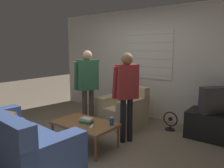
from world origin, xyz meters
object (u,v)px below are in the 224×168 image
at_px(armchair_beige, 124,110).
at_px(person_right_standing, 126,87).
at_px(tv, 218,100).
at_px(book_stack, 87,121).
at_px(floor_fan, 170,121).
at_px(coffee_table, 85,124).
at_px(soda_can, 112,121).
at_px(couch_blue, 14,144).
at_px(spare_remote, 92,127).
at_px(person_left_standing, 88,80).

bearing_deg(armchair_beige, person_right_standing, 131.98).
relative_size(armchair_beige, tv, 1.47).
xyz_separation_m(book_stack, floor_fan, (0.84, 1.57, -0.28)).
height_order(armchair_beige, coffee_table, armchair_beige).
xyz_separation_m(coffee_table, tv, (1.72, 1.63, 0.36)).
bearing_deg(book_stack, soda_can, 24.06).
height_order(person_right_standing, book_stack, person_right_standing).
height_order(couch_blue, tv, tv).
relative_size(soda_can, floor_fan, 0.33).
height_order(spare_remote, floor_fan, spare_remote).
relative_size(coffee_table, tv, 1.71).
distance_m(tv, soda_can, 1.96).
distance_m(tv, book_stack, 2.36).
height_order(coffee_table, tv, tv).
distance_m(armchair_beige, coffee_table, 1.27).
xyz_separation_m(tv, floor_fan, (-0.84, -0.06, -0.56)).
relative_size(tv, soda_can, 4.93).
bearing_deg(floor_fan, book_stack, -118.15).
bearing_deg(person_right_standing, soda_can, -151.35).
bearing_deg(coffee_table, book_stack, 6.65).
height_order(soda_can, spare_remote, soda_can).
bearing_deg(book_stack, armchair_beige, 94.47).
relative_size(couch_blue, armchair_beige, 2.25).
xyz_separation_m(spare_remote, floor_fan, (0.63, 1.67, -0.25)).
bearing_deg(soda_can, book_stack, -155.94).
relative_size(soda_can, spare_remote, 0.93).
distance_m(person_right_standing, spare_remote, 0.91).
bearing_deg(couch_blue, floor_fan, 69.93).
relative_size(tv, spare_remote, 4.57).
xyz_separation_m(armchair_beige, tv, (1.78, 0.37, 0.41)).
xyz_separation_m(armchair_beige, spare_remote, (0.31, -1.37, 0.10)).
bearing_deg(soda_can, couch_blue, -122.10).
xyz_separation_m(coffee_table, spare_remote, (0.25, -0.10, 0.05)).
relative_size(couch_blue, spare_remote, 15.17).
bearing_deg(tv, person_left_standing, -25.49).
distance_m(coffee_table, book_stack, 0.09).
bearing_deg(spare_remote, coffee_table, 137.76).
distance_m(book_stack, floor_fan, 1.80).
height_order(armchair_beige, person_left_standing, person_left_standing).
distance_m(coffee_table, soda_can, 0.48).
bearing_deg(floor_fan, armchair_beige, -161.95).
distance_m(armchair_beige, spare_remote, 1.41).
height_order(armchair_beige, floor_fan, armchair_beige).
height_order(tv, book_stack, tv).
bearing_deg(floor_fan, person_right_standing, -113.05).
bearing_deg(spare_remote, soda_can, 37.05).
bearing_deg(person_left_standing, armchair_beige, -10.66).
bearing_deg(soda_can, person_right_standing, 86.78).
height_order(coffee_table, soda_can, soda_can).
bearing_deg(person_left_standing, floor_fan, -28.73).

